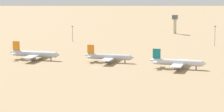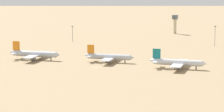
% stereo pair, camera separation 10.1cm
% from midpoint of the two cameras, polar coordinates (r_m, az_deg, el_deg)
% --- Properties ---
extents(ground, '(4000.00, 4000.00, 0.00)m').
position_cam_midpoint_polar(ground, '(351.98, -1.71, -1.25)').
color(ground, '#9E8460').
extents(parked_jet_orange_1, '(39.48, 33.36, 13.03)m').
position_cam_midpoint_polar(parked_jet_orange_1, '(386.64, -8.32, 0.22)').
color(parked_jet_orange_1, silver).
rests_on(parked_jet_orange_1, ground).
extents(parked_jet_orange_2, '(36.41, 30.81, 12.02)m').
position_cam_midpoint_polar(parked_jet_orange_2, '(371.55, -0.38, -0.09)').
color(parked_jet_orange_2, silver).
rests_on(parked_jet_orange_2, ground).
extents(parked_jet_teal_3, '(38.35, 32.33, 12.66)m').
position_cam_midpoint_polar(parked_jet_teal_3, '(349.63, 6.97, -0.69)').
color(parked_jet_teal_3, silver).
rests_on(parked_jet_teal_3, ground).
extents(control_tower, '(5.20, 5.20, 19.16)m').
position_cam_midpoint_polar(control_tower, '(549.85, 6.76, 3.59)').
color(control_tower, '#C6B793').
rests_on(control_tower, ground).
extents(light_pole_west, '(1.80, 0.50, 17.18)m').
position_cam_midpoint_polar(light_pole_west, '(462.38, 10.97, 2.27)').
color(light_pole_west, '#59595E').
rests_on(light_pole_west, ground).
extents(light_pole_mid, '(1.80, 0.50, 14.25)m').
position_cam_midpoint_polar(light_pole_mid, '(483.11, -4.25, 2.51)').
color(light_pole_mid, '#59595E').
rests_on(light_pole_mid, ground).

